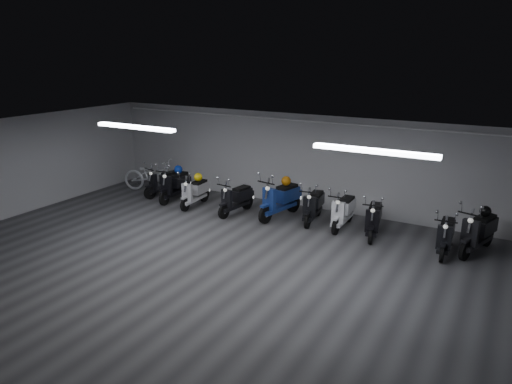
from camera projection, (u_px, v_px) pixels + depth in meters
The scene contains 22 objects.
floor at pixel (216, 270), 10.27m from camera, with size 14.00×10.00×0.01m, color #39393B.
ceiling at pixel (212, 142), 9.47m from camera, with size 14.00×10.00×0.01m, color gray.
back_wall at pixel (309, 162), 14.04m from camera, with size 14.00×0.01×2.80m, color #AEAFB1.
left_wall at pixel (6, 169), 13.17m from camera, with size 0.01×10.00×2.80m, color #AEAFB1.
fluor_strip_left at pixel (135, 127), 11.74m from camera, with size 2.40×0.18×0.08m, color white.
fluor_strip_right at pixel (374, 151), 8.91m from camera, with size 2.40×0.18×0.08m, color white.
conduit at pixel (310, 121), 13.63m from camera, with size 0.05×0.05×13.60m, color white.
scooter_0 at pixel (164, 178), 15.38m from camera, with size 0.54×1.63×1.21m, color black, non-canonical shape.
scooter_1 at pixel (174, 180), 14.90m from camera, with size 0.59×1.76×1.31m, color black, non-canonical shape.
scooter_2 at pixel (195, 187), 14.31m from camera, with size 0.53×1.60×1.19m, color #BBBABF, non-canonical shape.
scooter_3 at pixel (236, 194), 13.63m from camera, with size 0.54×1.62×1.21m, color black, non-canonical shape.
scooter_4 at pixel (280, 193), 13.30m from camera, with size 0.64×1.92×1.43m, color navy, non-canonical shape.
scooter_5 at pixel (314, 200), 12.98m from camera, with size 0.56×1.67×1.24m, color black, non-canonical shape.
scooter_6 at pixel (343, 206), 12.52m from camera, with size 0.56×1.67×1.24m, color white, non-canonical shape.
scooter_7 at pixel (374, 213), 11.95m from camera, with size 0.55×1.65×1.23m, color black, non-canonical shape.
scooter_8 at pixel (446, 229), 10.92m from camera, with size 0.54×1.61×1.20m, color black, non-canonical shape.
scooter_9 at pixel (479, 226), 10.93m from camera, with size 0.61×1.83×1.36m, color black, non-canonical shape.
bicycle at pixel (152, 172), 15.90m from camera, with size 0.72×2.03×1.31m, color white.
helmet_0 at pixel (178, 169), 15.03m from camera, with size 0.27×0.27×0.27m, color #0D2C98.
helmet_1 at pixel (286, 181), 13.40m from camera, with size 0.28×0.28×0.28m, color #BF6A0B.
helmet_2 at pixel (198, 177), 14.42m from camera, with size 0.26×0.26×0.26m, color yellow.
helmet_3 at pixel (485, 211), 11.01m from camera, with size 0.26×0.26×0.26m, color black.
Camera 1 is at (5.37, -7.72, 4.53)m, focal length 33.23 mm.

